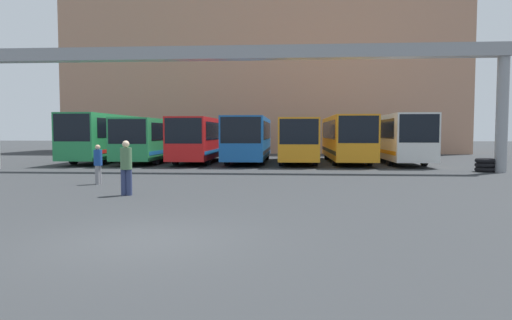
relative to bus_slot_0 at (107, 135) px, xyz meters
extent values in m
plane|color=#2D3033|center=(10.20, -23.23, -1.91)|extent=(200.00, 200.00, 0.00)
cube|color=tan|center=(10.20, 18.65, 6.13)|extent=(40.46, 12.00, 16.09)
cylinder|color=gray|center=(24.15, -7.09, 1.11)|extent=(0.60, 0.60, 6.04)
cube|color=gray|center=(10.20, -7.09, 4.48)|extent=(28.50, 0.80, 0.70)
cube|color=#268C4C|center=(0.00, 0.01, -0.07)|extent=(2.47, 10.79, 2.98)
cube|color=black|center=(0.00, -5.36, 0.48)|extent=(2.27, 0.06, 1.67)
cube|color=black|center=(0.00, 0.01, 0.48)|extent=(2.50, 9.17, 1.25)
cube|color=red|center=(0.00, 0.01, -1.03)|extent=(2.50, 10.25, 0.24)
cylinder|color=black|center=(-1.07, -3.01, -1.38)|extent=(0.28, 1.06, 1.06)
cylinder|color=black|center=(1.07, -3.01, -1.38)|extent=(0.28, 1.06, 1.06)
cylinder|color=black|center=(-1.07, 3.03, -1.38)|extent=(0.28, 1.06, 1.06)
cylinder|color=black|center=(1.07, 3.03, -1.38)|extent=(0.28, 1.06, 1.06)
cube|color=#268C4C|center=(3.40, -0.36, -0.24)|extent=(2.51, 10.05, 2.64)
cube|color=black|center=(3.40, -5.36, 0.24)|extent=(2.31, 0.06, 1.48)
cube|color=black|center=(3.40, -0.36, 0.24)|extent=(2.54, 8.54, 1.11)
cube|color=#1966B2|center=(3.40, -0.36, -1.09)|extent=(2.54, 9.55, 0.24)
cylinder|color=black|center=(2.30, -3.17, -1.38)|extent=(0.28, 1.05, 1.05)
cylinder|color=black|center=(4.50, -3.17, -1.38)|extent=(0.28, 1.05, 1.05)
cylinder|color=black|center=(2.30, 2.46, -1.38)|extent=(0.28, 1.05, 1.05)
cylinder|color=black|center=(4.50, 2.46, -1.38)|extent=(0.28, 1.05, 1.05)
cube|color=red|center=(6.80, -0.18, -0.21)|extent=(2.42, 10.40, 2.71)
cube|color=black|center=(6.80, -5.36, 0.29)|extent=(2.23, 0.06, 1.52)
cube|color=black|center=(6.80, -0.18, 0.29)|extent=(2.45, 8.84, 1.14)
cube|color=#1966B2|center=(6.80, -0.18, -1.07)|extent=(2.45, 9.88, 0.24)
cylinder|color=black|center=(5.75, -3.09, -1.45)|extent=(0.28, 0.92, 0.92)
cylinder|color=black|center=(7.85, -3.09, -1.45)|extent=(0.28, 0.92, 0.92)
cylinder|color=black|center=(5.75, 2.73, -1.45)|extent=(0.28, 0.92, 0.92)
cylinder|color=black|center=(7.85, 2.73, -1.45)|extent=(0.28, 0.92, 0.92)
cube|color=#1959A5|center=(10.20, 0.06, -0.18)|extent=(2.59, 10.90, 2.76)
cube|color=black|center=(10.20, -5.36, 0.32)|extent=(2.38, 0.06, 1.54)
cube|color=black|center=(10.20, 0.06, 0.32)|extent=(2.62, 9.26, 1.16)
cube|color=black|center=(10.20, 0.06, -1.06)|extent=(2.62, 10.35, 0.24)
cylinder|color=black|center=(9.07, -2.99, -1.42)|extent=(0.28, 0.99, 0.99)
cylinder|color=black|center=(11.34, -2.99, -1.42)|extent=(0.28, 0.99, 0.99)
cylinder|color=black|center=(9.07, 3.11, -1.42)|extent=(0.28, 0.99, 0.99)
cylinder|color=black|center=(11.34, 3.11, -1.42)|extent=(0.28, 0.99, 0.99)
cube|color=orange|center=(13.60, -0.38, -0.24)|extent=(2.45, 10.00, 2.64)
cube|color=black|center=(13.60, -5.36, 0.24)|extent=(2.26, 0.06, 1.48)
cube|color=black|center=(13.60, -0.38, 0.24)|extent=(2.48, 8.50, 1.11)
cube|color=#268C4C|center=(13.60, -0.38, -1.09)|extent=(2.48, 9.50, 0.24)
cylinder|color=black|center=(12.54, -3.18, -1.43)|extent=(0.28, 0.96, 0.96)
cylinder|color=black|center=(14.67, -3.18, -1.43)|extent=(0.28, 0.96, 0.96)
cylinder|color=black|center=(12.54, 2.42, -1.43)|extent=(0.28, 0.96, 0.96)
cylinder|color=black|center=(14.67, 2.42, -1.43)|extent=(0.28, 0.96, 0.96)
cube|color=orange|center=(17.00, 0.32, -0.15)|extent=(2.49, 11.41, 2.81)
cube|color=black|center=(17.00, -5.36, 0.37)|extent=(2.29, 0.06, 1.58)
cube|color=black|center=(17.00, 0.32, 0.37)|extent=(2.52, 9.70, 1.18)
cube|color=black|center=(17.00, 0.32, -1.05)|extent=(2.52, 10.84, 0.24)
cylinder|color=black|center=(15.92, -2.87, -1.40)|extent=(0.28, 1.02, 1.02)
cylinder|color=black|center=(18.09, -2.87, -1.40)|extent=(0.28, 1.02, 1.02)
cylinder|color=black|center=(15.92, 3.52, -1.40)|extent=(0.28, 1.02, 1.02)
cylinder|color=black|center=(18.09, 3.52, -1.40)|extent=(0.28, 1.02, 1.02)
cube|color=silver|center=(20.40, 0.46, -0.12)|extent=(2.42, 11.68, 2.89)
cube|color=black|center=(20.40, -5.36, 0.42)|extent=(2.23, 0.06, 1.62)
cube|color=black|center=(20.40, 0.46, 0.42)|extent=(2.45, 9.93, 1.21)
cube|color=orange|center=(20.40, 0.46, -1.04)|extent=(2.45, 11.10, 0.24)
cylinder|color=black|center=(19.35, -2.81, -1.39)|extent=(0.28, 1.04, 1.04)
cylinder|color=black|center=(21.46, -2.81, -1.39)|extent=(0.28, 1.04, 1.04)
cylinder|color=black|center=(19.35, 3.73, -1.39)|extent=(0.28, 1.04, 1.04)
cylinder|color=black|center=(21.46, 3.73, -1.39)|extent=(0.28, 1.04, 1.04)
cylinder|color=navy|center=(7.52, -17.05, -1.47)|extent=(0.20, 0.20, 0.87)
cylinder|color=navy|center=(7.69, -17.05, -1.47)|extent=(0.20, 0.20, 0.87)
cylinder|color=#4C724C|center=(7.60, -17.05, -0.67)|extent=(0.38, 0.38, 0.73)
sphere|color=beige|center=(7.60, -17.05, -0.19)|extent=(0.24, 0.24, 0.24)
cylinder|color=gray|center=(5.29, -14.04, -1.53)|extent=(0.18, 0.18, 0.77)
cylinder|color=gray|center=(5.31, -13.89, -1.53)|extent=(0.18, 0.18, 0.77)
cylinder|color=navy|center=(5.30, -13.97, -0.83)|extent=(0.33, 0.33, 0.64)
sphere|color=tan|center=(5.30, -13.97, -0.40)|extent=(0.21, 0.21, 0.21)
torus|color=black|center=(23.50, -6.78, -1.79)|extent=(1.04, 1.04, 0.24)
torus|color=black|center=(23.50, -6.78, -1.55)|extent=(1.04, 1.04, 0.24)
torus|color=black|center=(23.50, -6.78, -1.31)|extent=(1.04, 1.04, 0.24)
camera|label=1|loc=(13.05, -31.90, 0.21)|focal=32.00mm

